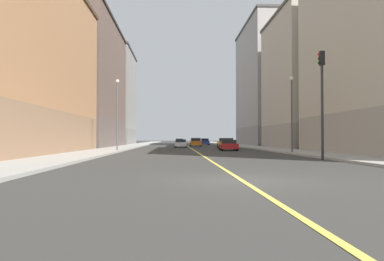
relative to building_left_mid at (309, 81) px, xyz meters
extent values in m
plane|color=#343331|center=(-16.18, -38.03, -9.16)|extent=(400.00, 400.00, 0.00)
cube|color=#9E9B93|center=(-6.74, 10.97, -9.09)|extent=(3.89, 168.00, 0.15)
cube|color=#9E9B93|center=(-25.61, 10.97, -9.09)|extent=(3.89, 168.00, 0.15)
cube|color=#E5D14C|center=(-16.18, 10.97, -9.15)|extent=(0.16, 154.00, 0.01)
cube|color=#9D9688|center=(0.00, 0.00, -7.57)|extent=(9.59, 15.35, 3.19)
cube|color=#BCB29E|center=(0.00, 0.00, 1.38)|extent=(9.59, 15.35, 14.71)
cube|color=#545047|center=(0.00, 0.00, 8.94)|extent=(9.89, 15.65, 0.40)
cube|color=gray|center=(0.00, 21.11, -7.42)|extent=(9.59, 22.00, 3.49)
cube|color=#9E9993|center=(0.00, 21.11, 4.10)|extent=(9.59, 22.00, 19.54)
cube|color=#474442|center=(0.00, 21.11, 14.07)|extent=(9.89, 22.30, 0.40)
cube|color=#8F6B4F|center=(-32.35, -18.86, -7.36)|extent=(9.59, 25.72, 3.60)
cube|color=#A8754C|center=(-32.35, -18.86, 0.32)|extent=(9.59, 25.72, 11.75)
cube|color=brown|center=(-32.35, 7.47, -7.09)|extent=(9.59, 23.95, 4.13)
cube|color=brown|center=(-32.35, 7.47, 2.38)|extent=(9.59, 23.95, 14.81)
cube|color=#2B221D|center=(-32.35, 7.47, 9.98)|extent=(9.89, 24.25, 0.40)
cube|color=slate|center=(-32.35, 30.40, -7.51)|extent=(9.59, 17.41, 3.31)
cube|color=gray|center=(-32.35, 30.40, 2.31)|extent=(9.59, 17.41, 16.34)
cube|color=#3B3937|center=(-32.35, 30.40, 10.68)|extent=(9.89, 17.71, 0.40)
cylinder|color=#2D2D2D|center=(-9.09, -27.16, -6.18)|extent=(0.16, 0.16, 5.96)
cube|color=black|center=(-9.09, -27.16, -2.75)|extent=(0.28, 0.32, 0.90)
sphere|color=red|center=(-9.25, -27.16, -2.48)|extent=(0.20, 0.20, 0.20)
sphere|color=#352204|center=(-9.25, -27.16, -2.76)|extent=(0.20, 0.20, 0.20)
sphere|color=black|center=(-9.25, -27.16, -3.04)|extent=(0.20, 0.20, 0.20)
cylinder|color=#4C4C51|center=(-8.09, -17.90, -5.84)|extent=(0.14, 0.14, 6.35)
sphere|color=#EAEACC|center=(-8.09, -17.90, -2.51)|extent=(0.36, 0.36, 0.36)
cylinder|color=#4C4C51|center=(-24.27, -11.63, -5.54)|extent=(0.14, 0.14, 6.94)
sphere|color=#EAEACC|center=(-24.27, -11.63, -1.93)|extent=(0.36, 0.36, 0.36)
cube|color=gold|center=(-11.66, -1.61, -8.60)|extent=(1.91, 4.32, 0.68)
cube|color=black|center=(-11.66, -1.72, -8.02)|extent=(1.61, 1.85, 0.49)
cylinder|color=black|center=(-12.51, -0.32, -8.84)|extent=(0.24, 0.65, 0.64)
cylinder|color=black|center=(-10.91, -0.26, -8.84)|extent=(0.24, 0.65, 0.64)
cylinder|color=black|center=(-12.41, -2.96, -8.84)|extent=(0.24, 0.65, 0.64)
cylinder|color=black|center=(-10.81, -2.90, -8.84)|extent=(0.24, 0.65, 0.64)
cube|color=red|center=(-12.41, -8.89, -8.66)|extent=(1.93, 3.99, 0.57)
cube|color=black|center=(-12.41, -8.96, -8.17)|extent=(1.64, 1.78, 0.41)
cylinder|color=black|center=(-13.19, -7.65, -8.84)|extent=(0.24, 0.65, 0.64)
cylinder|color=black|center=(-11.55, -7.70, -8.84)|extent=(0.24, 0.65, 0.64)
cylinder|color=black|center=(-13.27, -10.08, -8.84)|extent=(0.24, 0.65, 0.64)
cylinder|color=black|center=(-11.63, -10.14, -8.84)|extent=(0.24, 0.65, 0.64)
cube|color=orange|center=(-14.82, 13.16, -8.60)|extent=(1.94, 4.32, 0.68)
cube|color=black|center=(-14.82, 13.33, -8.00)|extent=(1.67, 2.07, 0.51)
cylinder|color=black|center=(-15.64, 14.50, -8.84)|extent=(0.23, 0.64, 0.64)
cylinder|color=black|center=(-13.95, 14.46, -8.84)|extent=(0.23, 0.64, 0.64)
cylinder|color=black|center=(-15.70, 11.85, -8.84)|extent=(0.23, 0.64, 0.64)
cylinder|color=black|center=(-14.01, 11.81, -8.84)|extent=(0.23, 0.64, 0.64)
cube|color=silver|center=(-17.39, 29.20, -8.67)|extent=(1.86, 4.19, 0.55)
cube|color=black|center=(-17.39, 29.35, -8.13)|extent=(1.60, 2.14, 0.51)
cylinder|color=black|center=(-18.18, 30.50, -8.84)|extent=(0.23, 0.64, 0.64)
cylinder|color=black|center=(-16.56, 30.47, -8.84)|extent=(0.23, 0.64, 0.64)
cylinder|color=black|center=(-18.23, 27.93, -8.84)|extent=(0.23, 0.64, 0.64)
cylinder|color=black|center=(-16.61, 27.90, -8.84)|extent=(0.23, 0.64, 0.64)
cube|color=white|center=(-17.47, 5.15, -8.66)|extent=(1.86, 4.07, 0.56)
cube|color=black|center=(-17.47, 5.09, -8.17)|extent=(1.58, 1.96, 0.41)
cylinder|color=black|center=(-18.20, 6.42, -8.84)|extent=(0.24, 0.65, 0.64)
cylinder|color=black|center=(-16.64, 6.37, -8.84)|extent=(0.24, 0.65, 0.64)
cylinder|color=black|center=(-18.29, 3.93, -8.84)|extent=(0.24, 0.65, 0.64)
cylinder|color=black|center=(-16.73, 3.88, -8.84)|extent=(0.24, 0.65, 0.64)
cube|color=#23389E|center=(-12.20, 26.75, -8.64)|extent=(1.81, 4.58, 0.61)
cube|color=black|center=(-12.20, 26.68, -8.08)|extent=(1.55, 1.94, 0.49)
cylinder|color=black|center=(-12.95, 28.18, -8.84)|extent=(0.23, 0.64, 0.64)
cylinder|color=black|center=(-11.40, 28.14, -8.84)|extent=(0.23, 0.64, 0.64)
cylinder|color=black|center=(-13.01, 25.36, -8.84)|extent=(0.23, 0.64, 0.64)
cylinder|color=black|center=(-11.46, 25.33, -8.84)|extent=(0.23, 0.64, 0.64)
camera|label=1|loc=(-18.33, -50.09, -7.80)|focal=34.84mm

